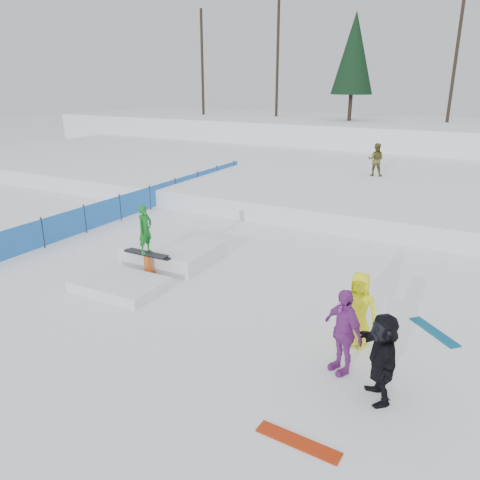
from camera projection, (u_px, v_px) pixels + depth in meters
The scene contains 11 objects.
ground at pixel (187, 298), 12.31m from camera, with size 120.00×120.00×0.00m, color white.
snow_berm at pixel (403, 137), 36.88m from camera, with size 60.00×14.00×2.40m, color white.
snow_midrise at pixel (354, 178), 25.49m from camera, with size 50.00×18.00×0.80m, color white.
safety_fence at pixel (150, 198), 20.55m from camera, with size 0.05×16.00×1.10m.
walker_olive at pixel (376, 160), 23.69m from camera, with size 0.80×0.63×1.65m, color brown.
spectator_purple at pixel (343, 331), 8.97m from camera, with size 1.03×0.43×1.75m, color purple.
spectator_yellow at pixel (358, 309), 9.93m from camera, with size 0.81×0.53×1.66m, color #F5FF13.
spectator_dark at pixel (382, 357), 8.18m from camera, with size 1.56×0.50×1.68m, color black.
loose_board_red at pixel (298, 442), 7.40m from camera, with size 1.40×0.28×0.03m, color #A22508.
loose_board_teal at pixel (434, 332), 10.64m from camera, with size 1.40×0.28×0.03m, color navy.
jib_rail_feature at pixel (160, 259), 14.19m from camera, with size 2.60×4.40×2.11m.
Camera 1 is at (6.53, -9.14, 5.44)m, focal length 35.00 mm.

